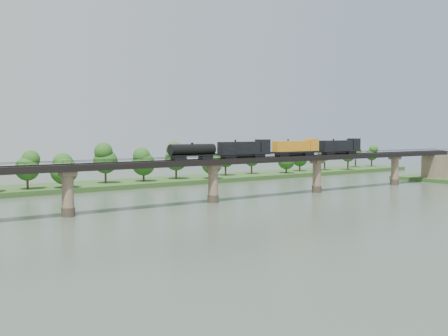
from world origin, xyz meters
TOP-DOWN VIEW (x-y plane):
  - ground at (0.00, 0.00)m, footprint 400.00×400.00m
  - far_bank at (0.00, 85.00)m, footprint 300.00×24.00m
  - bridge at (0.00, 30.00)m, footprint 236.00×30.00m
  - bridge_superstructure at (0.00, 30.00)m, footprint 220.00×4.90m
  - far_treeline at (-8.21, 80.52)m, footprint 289.06×17.54m
  - freight_train at (23.87, 30.00)m, footprint 73.11×2.85m

SIDE VIEW (x-z plane):
  - ground at x=0.00m, z-range 0.00..0.00m
  - far_bank at x=0.00m, z-range 0.00..1.60m
  - bridge at x=0.00m, z-range -0.29..11.21m
  - far_treeline at x=-8.21m, z-range 2.03..15.63m
  - bridge_superstructure at x=0.00m, z-range 11.42..12.17m
  - freight_train at x=23.87m, z-range 11.39..16.42m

